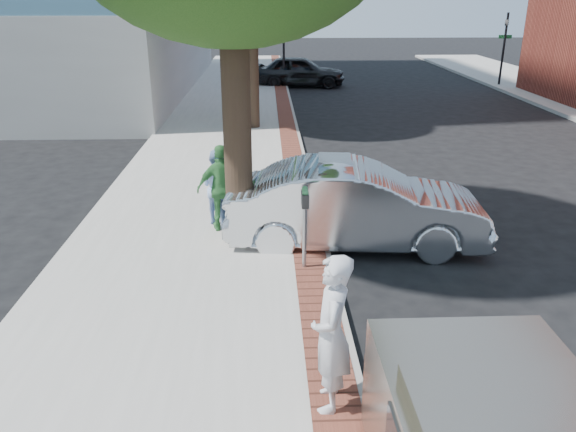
{
  "coord_description": "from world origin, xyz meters",
  "views": [
    {
      "loc": [
        -0.07,
        -8.24,
        4.61
      ],
      "look_at": [
        0.27,
        0.41,
        1.2
      ],
      "focal_mm": 35.0,
      "sensor_mm": 36.0,
      "label": 1
    }
  ],
  "objects_px": {
    "parking_meter": "(305,211)",
    "person_green": "(223,188)",
    "person_gray": "(331,334)",
    "sedan_silver": "(356,205)",
    "person_officer": "(218,187)",
    "bg_car": "(300,71)"
  },
  "relations": [
    {
      "from": "parking_meter",
      "to": "person_green",
      "type": "distance_m",
      "value": 2.36
    },
    {
      "from": "person_gray",
      "to": "person_green",
      "type": "height_order",
      "value": "person_gray"
    },
    {
      "from": "parking_meter",
      "to": "sedan_silver",
      "type": "bearing_deg",
      "value": 49.41
    },
    {
      "from": "person_green",
      "to": "sedan_silver",
      "type": "xyz_separation_m",
      "value": [
        2.6,
        -0.54,
        -0.21
      ]
    },
    {
      "from": "parking_meter",
      "to": "person_officer",
      "type": "height_order",
      "value": "person_officer"
    },
    {
      "from": "sedan_silver",
      "to": "bg_car",
      "type": "height_order",
      "value": "sedan_silver"
    },
    {
      "from": "person_green",
      "to": "bg_car",
      "type": "relative_size",
      "value": 0.37
    },
    {
      "from": "person_officer",
      "to": "sedan_silver",
      "type": "height_order",
      "value": "person_officer"
    },
    {
      "from": "person_officer",
      "to": "bg_car",
      "type": "height_order",
      "value": "person_officer"
    },
    {
      "from": "bg_car",
      "to": "person_officer",
      "type": "bearing_deg",
      "value": 176.96
    },
    {
      "from": "person_gray",
      "to": "bg_car",
      "type": "relative_size",
      "value": 0.4
    },
    {
      "from": "parking_meter",
      "to": "bg_car",
      "type": "height_order",
      "value": "bg_car"
    },
    {
      "from": "parking_meter",
      "to": "person_gray",
      "type": "relative_size",
      "value": 0.77
    },
    {
      "from": "person_green",
      "to": "sedan_silver",
      "type": "relative_size",
      "value": 0.35
    },
    {
      "from": "parking_meter",
      "to": "bg_car",
      "type": "xyz_separation_m",
      "value": [
        1.21,
        22.02,
        -0.39
      ]
    },
    {
      "from": "person_gray",
      "to": "sedan_silver",
      "type": "height_order",
      "value": "person_gray"
    },
    {
      "from": "person_gray",
      "to": "person_officer",
      "type": "height_order",
      "value": "person_gray"
    },
    {
      "from": "person_officer",
      "to": "person_gray",
      "type": "bearing_deg",
      "value": 147.16
    },
    {
      "from": "sedan_silver",
      "to": "bg_car",
      "type": "distance_m",
      "value": 20.75
    },
    {
      "from": "parking_meter",
      "to": "sedan_silver",
      "type": "xyz_separation_m",
      "value": [
        1.08,
        1.27,
        -0.38
      ]
    },
    {
      "from": "parking_meter",
      "to": "person_green",
      "type": "height_order",
      "value": "person_green"
    },
    {
      "from": "parking_meter",
      "to": "sedan_silver",
      "type": "distance_m",
      "value": 1.71
    }
  ]
}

